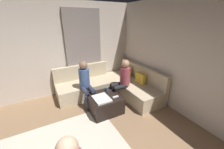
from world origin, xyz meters
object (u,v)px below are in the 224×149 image
at_px(coffee_mug, 107,89).
at_px(game_remote, 116,97).
at_px(sectional_couch, 112,85).
at_px(person_on_couch_side, 86,82).
at_px(ottoman, 104,103).
at_px(person_on_couch_back, 122,79).

bearing_deg(coffee_mug, game_remote, 5.71).
height_order(coffee_mug, game_remote, coffee_mug).
xyz_separation_m(sectional_couch, game_remote, (0.87, -0.38, 0.15)).
xyz_separation_m(game_remote, person_on_couch_side, (-0.72, -0.50, 0.23)).
distance_m(sectional_couch, ottoman, 0.91).
distance_m(game_remote, person_on_couch_side, 0.91).
distance_m(coffee_mug, game_remote, 0.40).
bearing_deg(ottoman, coffee_mug, 140.71).
bearing_deg(sectional_couch, person_on_couch_side, -80.46).
xyz_separation_m(coffee_mug, person_on_couch_back, (0.00, 0.47, 0.19)).
distance_m(ottoman, game_remote, 0.36).
bearing_deg(coffee_mug, ottoman, -39.29).
bearing_deg(person_on_couch_back, person_on_couch_side, 70.86).
distance_m(ottoman, coffee_mug, 0.38).
bearing_deg(person_on_couch_back, sectional_couch, 6.65).
height_order(ottoman, coffee_mug, coffee_mug).
xyz_separation_m(sectional_couch, ottoman, (0.69, -0.60, -0.07)).
distance_m(sectional_couch, game_remote, 0.96).
distance_m(ottoman, person_on_couch_back, 0.82).
bearing_deg(coffee_mug, person_on_couch_back, 89.48).
height_order(sectional_couch, coffee_mug, sectional_couch).
xyz_separation_m(person_on_couch_back, person_on_couch_side, (-0.32, -0.93, 0.00)).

